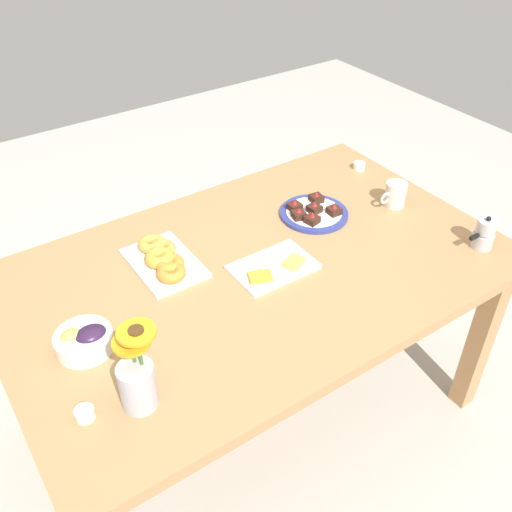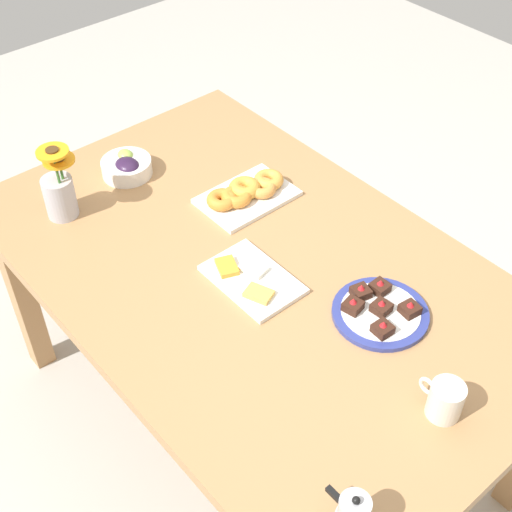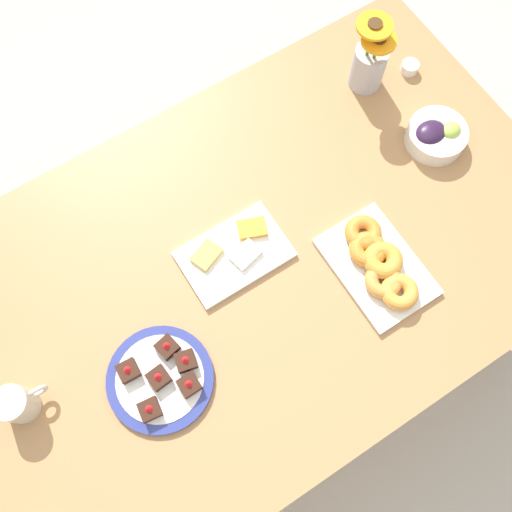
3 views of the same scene
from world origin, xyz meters
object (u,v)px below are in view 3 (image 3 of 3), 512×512
(coffee_mug, at_px, (17,404))
(cheese_platter, at_px, (234,253))
(jam_cup_honey, at_px, (410,67))
(dessert_plate, at_px, (161,378))
(dining_table, at_px, (256,272))
(grape_bowl, at_px, (436,135))
(croissant_platter, at_px, (378,264))
(flower_vase, at_px, (369,63))

(coffee_mug, distance_m, cheese_platter, 0.59)
(jam_cup_honey, height_order, dessert_plate, dessert_plate)
(dining_table, xyz_separation_m, cheese_platter, (-0.03, 0.05, 0.09))
(grape_bowl, distance_m, jam_cup_honey, 0.23)
(coffee_mug, height_order, grape_bowl, coffee_mug)
(grape_bowl, xyz_separation_m, jam_cup_honey, (0.08, 0.21, -0.01))
(croissant_platter, height_order, jam_cup_honey, croissant_platter)
(dining_table, height_order, flower_vase, flower_vase)
(coffee_mug, height_order, cheese_platter, coffee_mug)
(dessert_plate, relative_size, flower_vase, 1.02)
(grape_bowl, distance_m, cheese_platter, 0.61)
(grape_bowl, height_order, dessert_plate, grape_bowl)
(grape_bowl, xyz_separation_m, croissant_platter, (-0.34, -0.20, -0.01))
(cheese_platter, distance_m, croissant_platter, 0.35)
(coffee_mug, relative_size, grape_bowl, 0.72)
(dessert_plate, height_order, flower_vase, flower_vase)
(coffee_mug, bearing_deg, croissant_platter, -10.31)
(coffee_mug, bearing_deg, cheese_platter, 5.57)
(dining_table, bearing_deg, coffee_mug, -178.88)
(cheese_platter, bearing_deg, dining_table, -53.27)
(grape_bowl, height_order, croissant_platter, grape_bowl)
(dining_table, bearing_deg, dessert_plate, -159.61)
(coffee_mug, distance_m, jam_cup_honey, 1.31)
(dining_table, relative_size, flower_vase, 6.69)
(grape_bowl, bearing_deg, dining_table, -176.56)
(dining_table, height_order, coffee_mug, coffee_mug)
(cheese_platter, bearing_deg, grape_bowl, -0.99)
(dessert_plate, bearing_deg, croissant_platter, -4.45)
(grape_bowl, distance_m, croissant_platter, 0.39)
(dining_table, height_order, cheese_platter, cheese_platter)
(croissant_platter, xyz_separation_m, dessert_plate, (-0.58, 0.04, -0.01))
(flower_vase, bearing_deg, grape_bowl, -79.76)
(jam_cup_honey, distance_m, flower_vase, 0.15)
(cheese_platter, bearing_deg, flower_vase, 22.78)
(grape_bowl, xyz_separation_m, flower_vase, (-0.04, 0.25, 0.05))
(jam_cup_honey, bearing_deg, dining_table, -159.36)
(jam_cup_honey, distance_m, dessert_plate, 1.06)
(grape_bowl, height_order, flower_vase, flower_vase)
(flower_vase, bearing_deg, cheese_platter, -157.22)
(coffee_mug, bearing_deg, flower_vase, 14.34)
(cheese_platter, bearing_deg, jam_cup_honey, 16.34)
(coffee_mug, relative_size, flower_vase, 0.47)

